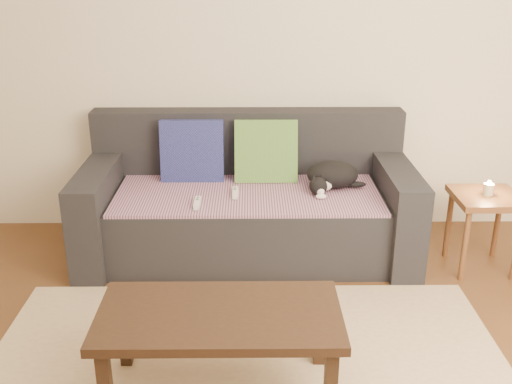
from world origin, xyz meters
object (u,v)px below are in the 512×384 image
(wii_remote_b, at_px, (197,203))
(side_table, at_px, (486,208))
(cat, at_px, (331,176))
(wii_remote_a, at_px, (235,193))
(sofa, at_px, (248,206))
(coffee_table, at_px, (219,323))

(wii_remote_b, height_order, side_table, side_table)
(cat, relative_size, wii_remote_b, 2.75)
(wii_remote_a, bearing_deg, cat, -80.03)
(sofa, relative_size, cat, 5.10)
(side_table, height_order, coffee_table, side_table)
(cat, height_order, coffee_table, cat)
(coffee_table, bearing_deg, wii_remote_a, 88.32)
(side_table, bearing_deg, wii_remote_a, 174.66)
(wii_remote_b, bearing_deg, wii_remote_a, -52.60)
(sofa, bearing_deg, cat, -1.95)
(side_table, bearing_deg, sofa, 169.14)
(wii_remote_b, distance_m, side_table, 1.75)
(wii_remote_a, bearing_deg, sofa, -30.81)
(wii_remote_a, bearing_deg, side_table, -96.12)
(side_table, distance_m, coffee_table, 1.95)
(cat, height_order, side_table, cat)
(coffee_table, bearing_deg, cat, 65.30)
(sofa, height_order, side_table, sofa)
(cat, height_order, wii_remote_a, cat)
(sofa, distance_m, wii_remote_a, 0.21)
(cat, relative_size, coffee_table, 0.40)
(wii_remote_b, bearing_deg, coffee_table, -170.24)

